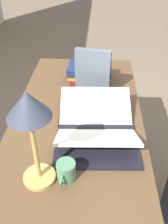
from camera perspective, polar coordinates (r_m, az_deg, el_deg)
The scene contains 7 objects.
ground_plane at distance 1.80m, azimuth -1.23°, elevation -20.36°, with size 12.00×12.00×0.00m, color #70604C.
reading_desk at distance 1.32m, azimuth -1.59°, elevation -5.28°, with size 1.42×0.66×0.73m.
open_book at distance 1.17m, azimuth 2.77°, elevation -2.82°, with size 0.52×0.39×0.11m.
book_stack_tall at distance 1.55m, azimuth 1.30°, elevation 8.82°, with size 0.19×0.27×0.10m.
book_standing_upright at distance 1.39m, azimuth 1.98°, elevation 8.94°, with size 0.07×0.20×0.27m.
reading_lamp at distance 0.80m, azimuth -12.32°, elevation -0.97°, with size 0.14×0.14×0.39m.
coffee_mug at distance 0.96m, azimuth -4.13°, elevation -13.36°, with size 0.10×0.07×0.08m.
Camera 1 is at (-0.98, -0.09, 1.51)m, focal length 40.00 mm.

